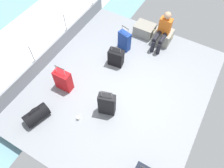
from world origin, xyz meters
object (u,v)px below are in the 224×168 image
at_px(suitcase_2, 107,104).
at_px(suitcase_4, 116,58).
at_px(suitcase_1, 124,41).
at_px(cargo_crate_0, 144,30).
at_px(passenger_seated, 163,30).
at_px(duffel_bag, 36,115).
at_px(paper_cup, 78,118).
at_px(cargo_crate_1, 163,36).
at_px(suitcase_3, 63,80).

bearing_deg(suitcase_2, suitcase_4, 111.47).
distance_m(suitcase_1, suitcase_4, 0.66).
height_order(cargo_crate_0, passenger_seated, passenger_seated).
height_order(passenger_seated, suitcase_1, passenger_seated).
relative_size(duffel_bag, paper_cup, 6.63).
height_order(cargo_crate_1, duffel_bag, duffel_bag).
relative_size(cargo_crate_0, suitcase_3, 0.77).
bearing_deg(paper_cup, passenger_seated, 77.81).
distance_m(suitcase_4, paper_cup, 1.98).
bearing_deg(suitcase_3, passenger_seated, 60.15).
relative_size(passenger_seated, suitcase_3, 1.34).
bearing_deg(paper_cup, cargo_crate_0, 88.48).
bearing_deg(suitcase_4, suitcase_2, -68.53).
bearing_deg(suitcase_2, passenger_seated, 85.47).
bearing_deg(suitcase_4, duffel_bag, -107.71).
bearing_deg(suitcase_4, passenger_seated, 59.31).
bearing_deg(cargo_crate_0, cargo_crate_1, -1.63).
height_order(suitcase_3, suitcase_4, suitcase_3).
height_order(cargo_crate_0, suitcase_2, suitcase_2).
xyz_separation_m(cargo_crate_1, suitcase_2, (-0.22, -2.96, 0.15)).
xyz_separation_m(suitcase_3, suitcase_4, (0.76, 1.38, -0.05)).
height_order(passenger_seated, suitcase_3, passenger_seated).
bearing_deg(passenger_seated, suitcase_1, -142.40).
distance_m(passenger_seated, duffel_bag, 4.10).
bearing_deg(suitcase_2, duffel_bag, -143.61).
distance_m(cargo_crate_0, suitcase_4, 1.54).
height_order(cargo_crate_1, suitcase_3, suitcase_3).
height_order(cargo_crate_0, suitcase_4, suitcase_4).
bearing_deg(paper_cup, suitcase_3, 144.85).
xyz_separation_m(suitcase_1, suitcase_4, (0.09, -0.65, -0.05)).
bearing_deg(duffel_bag, suitcase_4, 72.29).
xyz_separation_m(cargo_crate_1, suitcase_3, (-1.55, -2.89, 0.10)).
bearing_deg(duffel_bag, suitcase_1, 77.39).
bearing_deg(paper_cup, suitcase_4, 92.20).
xyz_separation_m(suitcase_2, suitcase_4, (-0.57, 1.45, -0.09)).
distance_m(passenger_seated, suitcase_4, 1.58).
xyz_separation_m(cargo_crate_0, suitcase_3, (-0.93, -2.91, 0.12)).
relative_size(suitcase_4, duffel_bag, 0.98).
xyz_separation_m(cargo_crate_0, suitcase_4, (-0.17, -1.53, 0.08)).
relative_size(cargo_crate_0, suitcase_2, 0.73).
xyz_separation_m(cargo_crate_0, paper_cup, (-0.09, -3.50, -0.13)).
xyz_separation_m(cargo_crate_0, suitcase_1, (-0.25, -0.87, 0.13)).
bearing_deg(cargo_crate_0, suitcase_3, -107.79).
relative_size(cargo_crate_0, paper_cup, 6.31).
bearing_deg(suitcase_2, cargo_crate_0, 97.66).
height_order(suitcase_4, paper_cup, suitcase_4).
distance_m(duffel_bag, paper_cup, 0.98).
distance_m(cargo_crate_1, suitcase_1, 1.23).
xyz_separation_m(suitcase_1, duffel_bag, (-0.69, -3.09, -0.14)).
height_order(cargo_crate_0, cargo_crate_1, cargo_crate_1).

